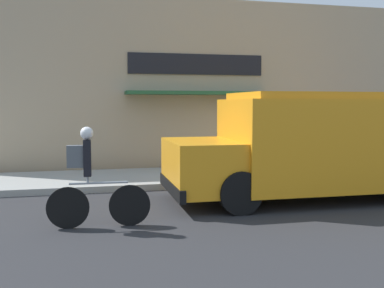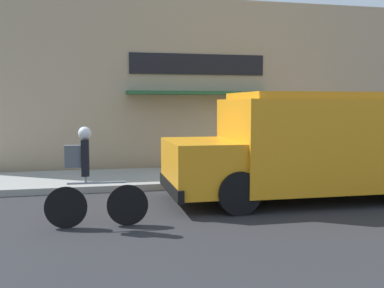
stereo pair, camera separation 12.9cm
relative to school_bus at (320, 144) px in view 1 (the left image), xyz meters
name	(u,v)px [view 1 (the left image)]	position (x,y,z in m)	size (l,w,h in m)	color
ground_plane	(278,185)	(-0.23, 1.63, -1.18)	(70.00, 70.00, 0.00)	#2B2B2D
sidewalk	(258,174)	(-0.23, 3.00, -1.10)	(28.00, 2.73, 0.15)	#999993
storefront	(236,86)	(-0.27, 4.78, 1.42)	(16.52, 1.05, 5.20)	tan
school_bus	(320,144)	(0.00, 0.00, 0.00)	(6.01, 2.77, 2.26)	orange
cyclist	(91,180)	(-4.80, -1.23, -0.39)	(1.68, 0.21, 1.66)	black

